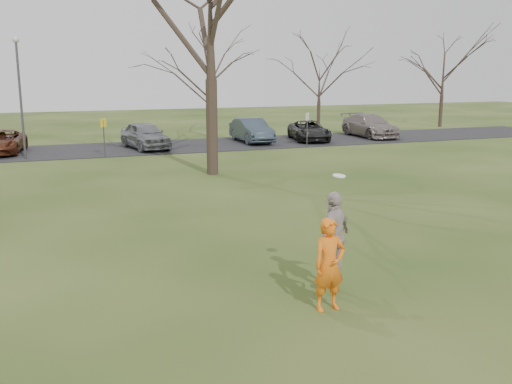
% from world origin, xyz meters
% --- Properties ---
extents(ground, '(120.00, 120.00, 0.00)m').
position_xyz_m(ground, '(0.00, 0.00, 0.00)').
color(ground, '#1E380F').
rests_on(ground, ground).
extents(parking_strip, '(62.00, 6.50, 0.04)m').
position_xyz_m(parking_strip, '(0.00, 25.00, 0.02)').
color(parking_strip, black).
rests_on(parking_strip, ground).
extents(player_defender, '(0.69, 0.47, 1.83)m').
position_xyz_m(player_defender, '(-0.07, -0.26, 0.92)').
color(player_defender, orange).
rests_on(player_defender, ground).
extents(car_2, '(2.78, 4.88, 1.28)m').
position_xyz_m(car_2, '(-7.26, 25.21, 0.68)').
color(car_2, '#4F2312').
rests_on(car_2, parking_strip).
extents(car_4, '(2.67, 4.89, 1.58)m').
position_xyz_m(car_4, '(0.60, 24.49, 0.83)').
color(car_4, slate).
rests_on(car_4, parking_strip).
extents(car_5, '(1.62, 4.62, 1.52)m').
position_xyz_m(car_5, '(7.58, 25.23, 0.80)').
color(car_5, '#323E4B').
rests_on(car_5, parking_strip).
extents(car_6, '(3.09, 5.01, 1.30)m').
position_xyz_m(car_6, '(11.46, 24.77, 0.69)').
color(car_6, black).
rests_on(car_6, parking_strip).
extents(car_7, '(2.21, 5.35, 1.55)m').
position_xyz_m(car_7, '(16.37, 25.27, 0.81)').
color(car_7, gray).
rests_on(car_7, parking_strip).
extents(catching_play, '(1.19, 1.02, 2.23)m').
position_xyz_m(catching_play, '(0.45, 0.55, 1.20)').
color(catching_play, '#B0A29E').
rests_on(catching_play, ground).
extents(lamp_post, '(0.34, 0.34, 6.27)m').
position_xyz_m(lamp_post, '(-6.00, 22.50, 3.97)').
color(lamp_post, '#47474C').
rests_on(lamp_post, ground).
extents(sign_yellow, '(0.35, 0.35, 2.08)m').
position_xyz_m(sign_yellow, '(-2.00, 22.00, 1.45)').
color(sign_yellow, '#47474C').
rests_on(sign_yellow, ground).
extents(sign_white, '(0.35, 0.35, 2.08)m').
position_xyz_m(sign_white, '(10.00, 22.00, 1.45)').
color(sign_white, '#47474C').
rests_on(sign_white, ground).
extents(big_tree, '(9.00, 9.00, 14.00)m').
position_xyz_m(big_tree, '(2.00, 15.00, 7.00)').
color(big_tree, '#352821').
rests_on(big_tree, ground).
extents(small_tree_row, '(55.00, 5.90, 8.50)m').
position_xyz_m(small_tree_row, '(4.38, 30.06, 3.89)').
color(small_tree_row, '#352821').
rests_on(small_tree_row, ground).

